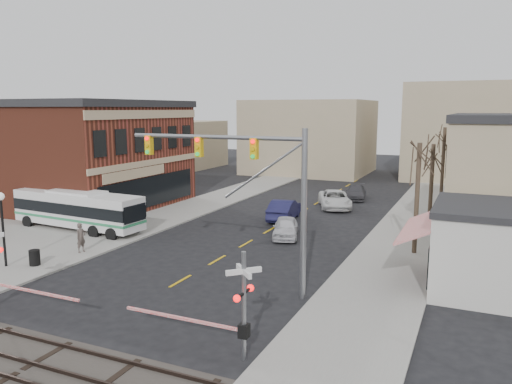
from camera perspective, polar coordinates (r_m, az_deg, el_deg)
ground at (r=25.08m, az=-11.14°, el=-11.38°), size 160.00×160.00×0.00m
sidewalk_west at (r=46.26m, az=-6.52°, el=-1.53°), size 5.00×60.00×0.12m
sidewalk_east at (r=40.23m, az=17.53°, el=-3.59°), size 5.00×60.00×0.12m
ballast_strip at (r=19.70m, az=-25.37°, el=-18.10°), size 160.00×5.00×0.06m
rail_tracks at (r=19.66m, az=-25.39°, el=-17.87°), size 160.00×3.91×0.14m
brick_building at (r=53.86m, az=-25.17°, el=4.28°), size 30.40×15.40×9.60m
tree_east_a at (r=31.65m, az=17.91°, el=-0.73°), size 0.28×0.28×6.75m
tree_east_b at (r=37.56m, az=19.38°, el=0.40°), size 0.28×0.28×6.30m
tree_east_c at (r=45.40m, az=20.54°, el=2.39°), size 0.28×0.28×7.20m
transit_bus at (r=38.84m, az=-19.72°, el=-1.84°), size 11.02×3.07×2.80m
traffic_signal_mast at (r=23.75m, az=-0.51°, el=1.88°), size 9.47×0.30×8.00m
rr_crossing_east at (r=18.14m, az=-2.64°, el=-12.84°), size 5.60×1.36×4.00m
street_lamp at (r=30.97m, az=-27.06°, el=-2.21°), size 0.44×0.44×4.20m
trash_bin at (r=31.02m, az=-23.98°, el=-6.86°), size 0.60×0.60×0.88m
car_a at (r=34.81m, az=3.39°, el=-4.07°), size 2.87×4.46×1.41m
car_b at (r=40.25m, az=3.25°, el=-2.02°), size 2.41×5.25×1.67m
car_c at (r=45.59m, az=8.99°, el=-0.83°), size 4.47×6.16×1.56m
car_d at (r=50.42m, az=11.31°, el=-0.03°), size 2.66×4.93×1.36m
pedestrian_near at (r=32.58m, az=-19.37°, el=-4.95°), size 0.49×0.70×1.83m
pedestrian_far at (r=36.74m, az=-17.50°, el=-3.21°), size 1.15×1.10×1.88m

